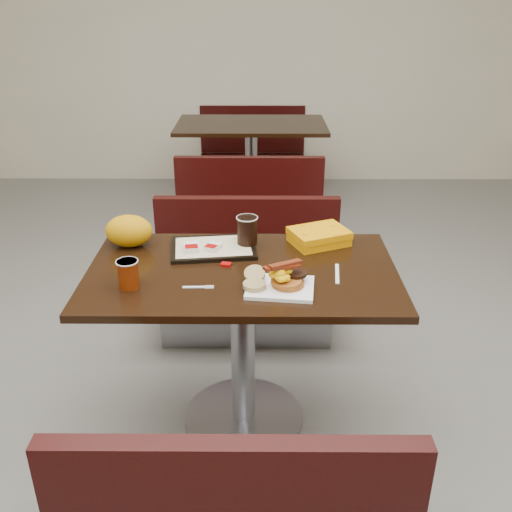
{
  "coord_description": "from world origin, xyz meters",
  "views": [
    {
      "loc": [
        0.07,
        -1.96,
        1.74
      ],
      "look_at": [
        0.05,
        -0.03,
        0.82
      ],
      "focal_mm": 39.8,
      "sensor_mm": 36.0,
      "label": 1
    }
  ],
  "objects_px": {
    "pancake_stack": "(288,282)",
    "clamshell": "(319,237)",
    "hashbrown_sleeve_right": "(213,247)",
    "bench_near_n": "(247,275)",
    "bench_far_n": "(252,149)",
    "fork": "(194,287)",
    "coffee_cup_near": "(128,274)",
    "bench_near_s": "(237,486)",
    "bench_far_s": "(250,199)",
    "coffee_cup_far": "(247,230)",
    "platter": "(280,288)",
    "paper_bag": "(129,231)",
    "tray": "(213,248)",
    "knife": "(337,274)",
    "table_far": "(251,169)",
    "hashbrown_sleeve_left": "(191,247)",
    "table_near": "(243,350)"
  },
  "relations": [
    {
      "from": "fork",
      "to": "paper_bag",
      "type": "bearing_deg",
      "value": 128.3
    },
    {
      "from": "bench_near_s",
      "to": "bench_near_n",
      "type": "xyz_separation_m",
      "value": [
        0.0,
        1.4,
        0.0
      ]
    },
    {
      "from": "platter",
      "to": "hashbrown_sleeve_right",
      "type": "relative_size",
      "value": 3.4
    },
    {
      "from": "platter",
      "to": "paper_bag",
      "type": "bearing_deg",
      "value": 154.99
    },
    {
      "from": "pancake_stack",
      "to": "fork",
      "type": "relative_size",
      "value": 1.04
    },
    {
      "from": "bench_far_s",
      "to": "paper_bag",
      "type": "relative_size",
      "value": 5.12
    },
    {
      "from": "bench_near_s",
      "to": "paper_bag",
      "type": "bearing_deg",
      "value": 117.52
    },
    {
      "from": "bench_far_n",
      "to": "fork",
      "type": "xyz_separation_m",
      "value": [
        -0.17,
        -3.45,
        0.39
      ]
    },
    {
      "from": "coffee_cup_near",
      "to": "fork",
      "type": "distance_m",
      "value": 0.24
    },
    {
      "from": "paper_bag",
      "to": "platter",
      "type": "bearing_deg",
      "value": -31.48
    },
    {
      "from": "bench_far_s",
      "to": "coffee_cup_far",
      "type": "distance_m",
      "value": 1.75
    },
    {
      "from": "table_near",
      "to": "bench_near_s",
      "type": "distance_m",
      "value": 0.7
    },
    {
      "from": "table_near",
      "to": "bench_near_s",
      "type": "height_order",
      "value": "table_near"
    },
    {
      "from": "bench_far_s",
      "to": "hashbrown_sleeve_right",
      "type": "xyz_separation_m",
      "value": [
        -0.12,
        -1.75,
        0.42
      ]
    },
    {
      "from": "tray",
      "to": "hashbrown_sleeve_left",
      "type": "distance_m",
      "value": 0.09
    },
    {
      "from": "tray",
      "to": "knife",
      "type": "bearing_deg",
      "value": -31.16
    },
    {
      "from": "coffee_cup_near",
      "to": "bench_near_s",
      "type": "bearing_deg",
      "value": -53.66
    },
    {
      "from": "coffee_cup_near",
      "to": "bench_far_n",
      "type": "bearing_deg",
      "value": 83.27
    },
    {
      "from": "pancake_stack",
      "to": "fork",
      "type": "distance_m",
      "value": 0.34
    },
    {
      "from": "bench_near_s",
      "to": "coffee_cup_far",
      "type": "height_order",
      "value": "coffee_cup_far"
    },
    {
      "from": "bench_near_n",
      "to": "bench_far_s",
      "type": "bearing_deg",
      "value": 90.0
    },
    {
      "from": "pancake_stack",
      "to": "paper_bag",
      "type": "distance_m",
      "value": 0.75
    },
    {
      "from": "bench_far_n",
      "to": "hashbrown_sleeve_left",
      "type": "relative_size",
      "value": 12.56
    },
    {
      "from": "table_far",
      "to": "bench_far_n",
      "type": "bearing_deg",
      "value": 90.0
    },
    {
      "from": "hashbrown_sleeve_left",
      "to": "paper_bag",
      "type": "height_order",
      "value": "paper_bag"
    },
    {
      "from": "hashbrown_sleeve_right",
      "to": "pancake_stack",
      "type": "bearing_deg",
      "value": -22.54
    },
    {
      "from": "bench_near_n",
      "to": "coffee_cup_far",
      "type": "bearing_deg",
      "value": -88.11
    },
    {
      "from": "platter",
      "to": "hashbrown_sleeve_left",
      "type": "bearing_deg",
      "value": 145.57
    },
    {
      "from": "platter",
      "to": "bench_far_s",
      "type": "bearing_deg",
      "value": 100.43
    },
    {
      "from": "hashbrown_sleeve_right",
      "to": "bench_near_n",
      "type": "bearing_deg",
      "value": 100.73
    },
    {
      "from": "pancake_stack",
      "to": "tray",
      "type": "relative_size",
      "value": 0.34
    },
    {
      "from": "hashbrown_sleeve_left",
      "to": "fork",
      "type": "bearing_deg",
      "value": -90.92
    },
    {
      "from": "bench_near_n",
      "to": "fork",
      "type": "xyz_separation_m",
      "value": [
        -0.17,
        -0.85,
        0.39
      ]
    },
    {
      "from": "fork",
      "to": "clamshell",
      "type": "height_order",
      "value": "clamshell"
    },
    {
      "from": "bench_near_s",
      "to": "bench_far_n",
      "type": "height_order",
      "value": "same"
    },
    {
      "from": "pancake_stack",
      "to": "hashbrown_sleeve_right",
      "type": "xyz_separation_m",
      "value": [
        -0.29,
        0.31,
        -0.0
      ]
    },
    {
      "from": "coffee_cup_far",
      "to": "clamshell",
      "type": "distance_m",
      "value": 0.31
    },
    {
      "from": "fork",
      "to": "hashbrown_sleeve_right",
      "type": "distance_m",
      "value": 0.31
    },
    {
      "from": "hashbrown_sleeve_left",
      "to": "paper_bag",
      "type": "distance_m",
      "value": 0.28
    },
    {
      "from": "bench_far_n",
      "to": "coffee_cup_far",
      "type": "relative_size",
      "value": 8.6
    },
    {
      "from": "bench_far_s",
      "to": "bench_near_s",
      "type": "bearing_deg",
      "value": -90.0
    },
    {
      "from": "table_far",
      "to": "paper_bag",
      "type": "distance_m",
      "value": 2.47
    },
    {
      "from": "bench_near_n",
      "to": "tray",
      "type": "distance_m",
      "value": 0.67
    },
    {
      "from": "bench_far_n",
      "to": "coffee_cup_far",
      "type": "distance_m",
      "value": 3.12
    },
    {
      "from": "pancake_stack",
      "to": "clamshell",
      "type": "xyz_separation_m",
      "value": [
        0.15,
        0.4,
        0.0
      ]
    },
    {
      "from": "table_far",
      "to": "pancake_stack",
      "type": "height_order",
      "value": "pancake_stack"
    },
    {
      "from": "tray",
      "to": "fork",
      "type": "bearing_deg",
      "value": -105.24
    },
    {
      "from": "hashbrown_sleeve_right",
      "to": "clamshell",
      "type": "distance_m",
      "value": 0.46
    },
    {
      "from": "knife",
      "to": "paper_bag",
      "type": "distance_m",
      "value": 0.89
    },
    {
      "from": "bench_far_n",
      "to": "knife",
      "type": "bearing_deg",
      "value": -83.77
    }
  ]
}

